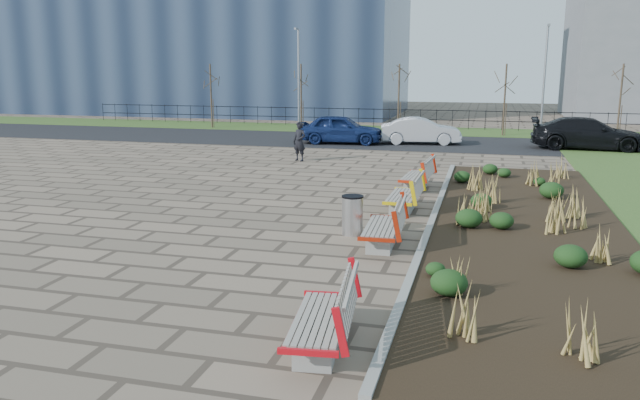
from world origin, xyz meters
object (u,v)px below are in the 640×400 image
(lamp_west, at_px, (299,81))
(lamp_east, at_px, (544,82))
(pedestrian, at_px, (299,141))
(car_blue, at_px, (340,129))
(litter_bin, at_px, (352,215))
(car_black, at_px, (588,133))
(car_silver, at_px, (421,131))
(bench_b, at_px, (382,224))
(bench_a, at_px, (320,315))
(bench_d, at_px, (416,174))
(bench_c, at_px, (403,193))

(lamp_west, bearing_deg, lamp_east, 0.00)
(pedestrian, height_order, car_blue, pedestrian)
(litter_bin, height_order, car_black, car_black)
(car_silver, bearing_deg, car_black, -98.48)
(bench_b, height_order, pedestrian, pedestrian)
(bench_a, relative_size, car_silver, 0.52)
(bench_a, distance_m, bench_d, 12.07)
(pedestrian, bearing_deg, bench_b, -45.07)
(bench_c, xyz_separation_m, lamp_east, (5.00, 19.78, 2.54))
(car_silver, xyz_separation_m, lamp_west, (-7.88, 4.57, 2.36))
(pedestrian, distance_m, car_black, 14.08)
(lamp_east, bearing_deg, bench_c, -104.19)
(bench_d, bearing_deg, bench_c, -86.21)
(bench_b, distance_m, pedestrian, 12.86)
(bench_b, bearing_deg, car_blue, 103.07)
(car_blue, bearing_deg, bench_b, -168.78)
(bench_a, relative_size, lamp_west, 0.35)
(bench_b, height_order, lamp_east, lamp_east)
(car_blue, xyz_separation_m, car_silver, (3.99, 0.89, -0.08))
(car_silver, distance_m, lamp_west, 9.41)
(car_blue, bearing_deg, litter_bin, -170.70)
(bench_d, bearing_deg, car_blue, 118.59)
(car_silver, distance_m, car_black, 7.91)
(bench_b, bearing_deg, bench_a, -92.96)
(litter_bin, xyz_separation_m, car_black, (7.62, 17.86, 0.31))
(bench_d, bearing_deg, bench_b, -86.21)
(bench_b, xyz_separation_m, bench_d, (0.00, 6.74, 0.00))
(litter_bin, distance_m, lamp_west, 24.09)
(bench_a, distance_m, car_blue, 23.71)
(bench_a, relative_size, litter_bin, 2.28)
(bench_b, xyz_separation_m, lamp_west, (-9.00, 23.28, 2.54))
(bench_b, bearing_deg, lamp_east, 74.92)
(bench_b, relative_size, bench_c, 1.00)
(bench_b, bearing_deg, bench_c, 87.04)
(bench_b, distance_m, bench_d, 6.74)
(car_blue, height_order, lamp_east, lamp_east)
(pedestrian, height_order, car_silver, pedestrian)
(litter_bin, xyz_separation_m, lamp_east, (5.83, 22.51, 2.58))
(litter_bin, relative_size, car_black, 0.18)
(bench_c, height_order, lamp_east, lamp_east)
(bench_c, xyz_separation_m, car_silver, (-1.12, 15.21, 0.18))
(bench_a, distance_m, car_silver, 24.07)
(car_blue, height_order, car_black, car_black)
(bench_a, xyz_separation_m, bench_d, (0.00, 12.07, 0.00))
(lamp_west, bearing_deg, car_black, -16.42)
(lamp_west, bearing_deg, litter_bin, -70.06)
(bench_a, xyz_separation_m, lamp_east, (5.00, 28.62, 2.54))
(litter_bin, bearing_deg, car_silver, 90.93)
(bench_c, distance_m, lamp_west, 21.88)
(pedestrian, relative_size, lamp_east, 0.27)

